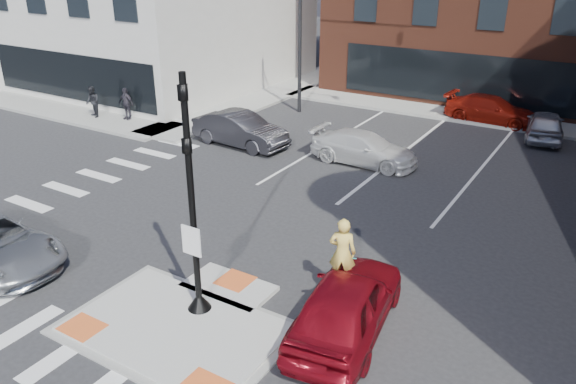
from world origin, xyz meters
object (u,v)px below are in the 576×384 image
Objects in this scene: pedestrian_b at (126,104)px; bg_car_red at (491,110)px; red_sedan at (347,303)px; pedestrian_a at (93,102)px; white_pickup at (364,148)px; bg_car_dark at (240,130)px; bg_car_silver at (545,125)px; cyclist at (341,273)px.

bg_car_red is at bearing 30.51° from pedestrian_b.
pedestrian_a is at bearing -33.69° from red_sedan.
white_pickup is 2.80× the size of pedestrian_a.
bg_car_dark is 13.44m from bg_car_red.
white_pickup is 13.27m from pedestrian_b.
bg_car_dark is at bearing 98.68° from white_pickup.
bg_car_silver is at bearing 46.18° from pedestrian_a.
cyclist is at bearing -158.51° from white_pickup.
pedestrian_b reaches higher than bg_car_dark.
bg_car_silver is at bearing 22.96° from pedestrian_b.
cyclist is at bearing 73.31° from bg_car_silver.
white_pickup is at bearing 42.42° from bg_car_silver.
pedestrian_b reaches higher than pedestrian_a.
red_sedan is 1.01× the size of white_pickup.
bg_car_red is 2.89× the size of pedestrian_a.
bg_car_red is (3.14, 9.10, 0.02)m from white_pickup.
pedestrian_b reaches higher than bg_car_red.
red_sedan reaches higher than bg_car_dark.
bg_car_silver is at bearing -103.09° from red_sedan.
white_pickup is 15.12m from pedestrian_a.
red_sedan is at bearing -157.28° from white_pickup.
bg_car_dark is 12.98m from cyclist.
red_sedan is at bearing -29.99° from pedestrian_b.
pedestrian_a is at bearing -42.03° from cyclist.
pedestrian_a reaches higher than red_sedan.
pedestrian_a is at bearing 123.85° from bg_car_red.
cyclist is (9.62, -8.72, 0.01)m from bg_car_dark.
bg_car_dark is (-10.34, 9.88, -0.02)m from red_sedan.
bg_car_silver reaches higher than white_pickup.
bg_car_silver is (5.99, 7.60, 0.03)m from white_pickup.
white_pickup is 1.12× the size of bg_car_silver.
pedestrian_b is at bearing 94.02° from bg_car_dark.
red_sedan is 11.66m from white_pickup.
pedestrian_a is at bearing 14.19° from bg_car_silver.
bg_car_dark is at bearing 141.48° from bg_car_red.
cyclist is (3.77, -9.60, 0.12)m from white_pickup.
bg_car_red is 18.71m from cyclist.
bg_car_red is (-1.35, 19.86, -0.10)m from red_sedan.
bg_car_red is 21.07m from pedestrian_a.
red_sedan is at bearing -2.59° from pedestrian_a.
cyclist is at bearing -66.49° from red_sedan.
bg_car_red is at bearing -37.11° from bg_car_silver.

